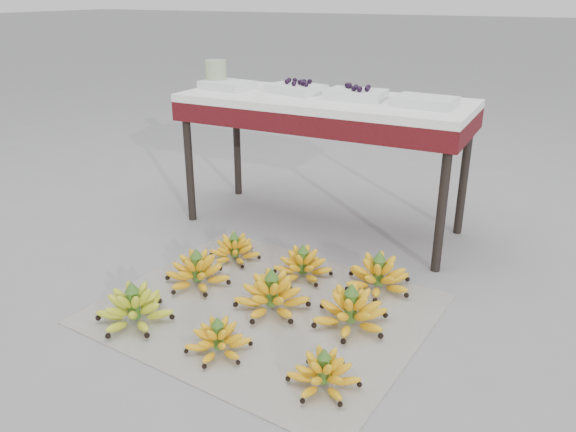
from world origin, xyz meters
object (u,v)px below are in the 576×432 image
at_px(bunch_mid_right, 351,311).
at_px(tray_far_left, 227,85).
at_px(bunch_back_right, 378,276).
at_px(bunch_front_center, 218,340).
at_px(glass_jar, 216,74).
at_px(bunch_front_left, 134,308).
at_px(newspaper_mat, 265,309).
at_px(vendor_table, 324,113).
at_px(tray_left, 296,88).
at_px(bunch_mid_center, 272,295).
at_px(bunch_back_left, 235,250).
at_px(tray_right, 356,94).
at_px(bunch_mid_left, 197,272).
at_px(tray_far_right, 425,102).
at_px(bunch_front_right, 324,373).
at_px(bunch_back_center, 303,265).

distance_m(bunch_mid_right, tray_far_left, 1.52).
bearing_deg(bunch_back_right, tray_far_left, 138.73).
relative_size(bunch_front_center, bunch_mid_right, 0.75).
distance_m(bunch_front_center, bunch_back_right, 0.79).
height_order(bunch_mid_right, glass_jar, glass_jar).
relative_size(bunch_front_left, bunch_front_center, 1.07).
bearing_deg(glass_jar, newspaper_mat, -48.38).
bearing_deg(vendor_table, tray_left, 169.09).
xyz_separation_m(bunch_mid_center, glass_jar, (-0.84, 0.91, 0.72)).
bearing_deg(vendor_table, bunch_back_left, -108.44).
bearing_deg(bunch_front_left, glass_jar, 105.02).
bearing_deg(bunch_mid_center, tray_right, 86.79).
xyz_separation_m(newspaper_mat, bunch_mid_left, (-0.37, 0.04, 0.06)).
relative_size(bunch_back_right, tray_left, 1.15).
relative_size(tray_far_left, glass_jar, 2.00).
bearing_deg(tray_left, tray_far_right, -4.56).
distance_m(bunch_mid_center, bunch_mid_right, 0.33).
bearing_deg(tray_far_left, bunch_front_right, -47.20).
bearing_deg(bunch_back_center, bunch_front_center, -108.93).
bearing_deg(bunch_mid_center, bunch_mid_right, 1.78).
bearing_deg(tray_far_right, tray_right, 174.70).
bearing_deg(tray_far_left, bunch_back_right, -25.65).
xyz_separation_m(bunch_front_right, tray_far_right, (-0.05, 1.22, 0.68)).
distance_m(bunch_front_center, bunch_mid_right, 0.52).
bearing_deg(bunch_front_center, tray_far_left, 105.22).
distance_m(bunch_front_right, bunch_mid_left, 0.86).
bearing_deg(bunch_mid_center, bunch_back_right, 43.49).
xyz_separation_m(newspaper_mat, bunch_mid_center, (0.03, 0.01, 0.07)).
bearing_deg(tray_left, bunch_back_center, -60.94).
distance_m(bunch_front_center, tray_right, 1.43).
xyz_separation_m(bunch_mid_right, tray_far_left, (-1.08, 0.84, 0.66)).
xyz_separation_m(bunch_back_right, vendor_table, (-0.51, 0.54, 0.56)).
height_order(tray_left, glass_jar, glass_jar).
relative_size(tray_right, tray_far_right, 1.00).
relative_size(bunch_back_center, tray_far_left, 1.12).
bearing_deg(tray_far_left, tray_far_right, 0.11).
bearing_deg(bunch_front_right, bunch_mid_left, 149.23).
xyz_separation_m(tray_right, glass_jar, (-0.83, -0.00, 0.05)).
height_order(bunch_back_left, vendor_table, vendor_table).
relative_size(newspaper_mat, tray_far_left, 4.28).
bearing_deg(tray_far_right, bunch_back_right, -90.77).
distance_m(bunch_back_left, tray_far_right, 1.13).
distance_m(bunch_front_center, tray_left, 1.48).
xyz_separation_m(bunch_front_left, bunch_mid_center, (0.43, 0.33, 0.00)).
distance_m(bunch_back_center, tray_left, 0.98).
distance_m(bunch_mid_right, glass_jar, 1.63).
height_order(bunch_mid_center, vendor_table, vendor_table).
xyz_separation_m(bunch_back_left, glass_jar, (-0.47, 0.59, 0.73)).
height_order(bunch_front_left, tray_far_right, tray_far_right).
bearing_deg(tray_right, bunch_mid_left, -113.08).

